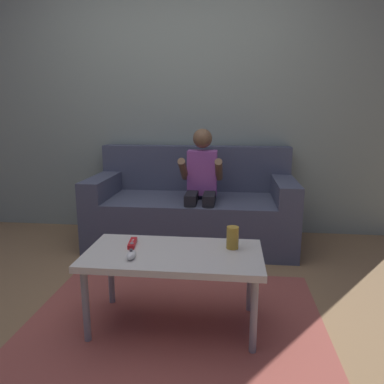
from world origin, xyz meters
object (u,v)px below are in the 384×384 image
Objects in this scene: person_seated_on_couch at (201,183)px; game_remote_red_near_edge at (133,243)px; coffee_table at (174,259)px; couch at (192,210)px; nunchuk_white at (131,255)px; soda_can at (233,238)px.

person_seated_on_couch is 7.14× the size of game_remote_red_near_edge.
person_seated_on_couch reaches higher than coffee_table.
couch is at bearing 91.94° from coffee_table.
coffee_table is at bearing -92.50° from person_seated_on_couch.
coffee_table is 6.56× the size of game_remote_red_near_edge.
soda_can is (0.51, 0.20, 0.04)m from nunchuk_white.
person_seated_on_couch is 1.29m from nunchuk_white.
person_seated_on_couch reaches higher than game_remote_red_near_edge.
game_remote_red_near_edge is (-0.29, -1.07, -0.14)m from person_seated_on_couch.
soda_can is (0.55, 0.02, 0.05)m from game_remote_red_near_edge.
couch is at bearing 83.93° from nunchuk_white.
couch is at bearing 106.04° from soda_can.
soda_can is at bearing -76.13° from person_seated_on_couch.
person_seated_on_couch is 1.09m from soda_can.
coffee_table is 0.24m from nunchuk_white.
nunchuk_white is at bearing -101.15° from person_seated_on_couch.
soda_can is at bearing -73.96° from couch.
couch is 1.30m from soda_can.
person_seated_on_couch is at bearing 74.80° from game_remote_red_near_edge.
couch reaches higher than soda_can.
couch is 12.28× the size of game_remote_red_near_edge.
game_remote_red_near_edge is at bearing -105.20° from person_seated_on_couch.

